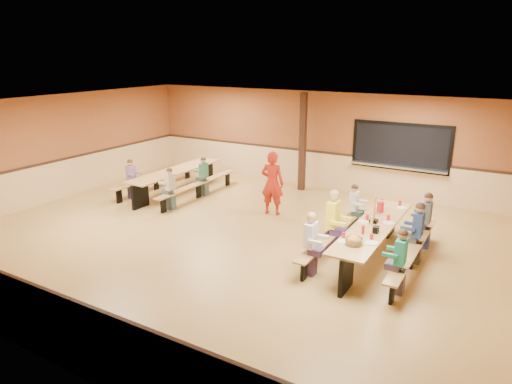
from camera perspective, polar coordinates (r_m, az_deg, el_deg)
The scene contains 23 objects.
ground at distance 10.69m, azimuth -3.33°, elevation -5.68°, with size 12.00×12.00×0.00m, color #A27A3D.
room_envelope at distance 10.44m, azimuth -3.39°, elevation -2.18°, with size 12.04×10.04×3.02m.
kitchen_pass_through at distance 13.72m, azimuth 17.58°, elevation 5.17°, with size 2.78×0.28×1.38m.
structural_post at distance 14.07m, azimuth 5.85°, elevation 6.19°, with size 0.18×0.18×3.00m, color black.
cafeteria_table_main at distance 9.70m, azimuth 14.34°, elevation -5.27°, with size 1.91×3.70×0.74m.
cafeteria_table_second at distance 14.01m, azimuth -9.94°, elevation 1.89°, with size 1.91×3.70×0.74m.
seated_child_white_left at distance 8.79m, azimuth 6.82°, elevation -6.52°, with size 0.39×0.32×1.25m, color white, non-canonical shape.
seated_adult_yellow at distance 9.77m, azimuth 9.57°, elevation -3.77°, with size 0.45×0.37×1.38m, color #FFF62F, non-canonical shape.
seated_child_grey_left at distance 11.02m, azimuth 12.09°, elevation -2.08°, with size 0.35×0.29×1.17m, color silver, non-canonical shape.
seated_child_teal_right at distance 8.47m, azimuth 17.55°, elevation -8.35°, with size 0.37×0.30×1.20m, color #219178, non-canonical shape.
seated_child_navy_right at distance 9.77m, azimuth 19.53°, elevation -4.92°, with size 0.39×0.32×1.26m, color navy, non-canonical shape.
seated_child_char_right at distance 10.60m, azimuth 20.48°, elevation -3.39°, with size 0.38×0.31×1.23m, color #4C5056, non-canonical shape.
seated_child_purple_sec at distance 13.82m, azimuth -15.31°, elevation 1.55°, with size 0.34×0.28×1.15m, color slate, non-canonical shape.
seated_child_green_sec at distance 13.71m, azimuth -6.54°, elevation 1.95°, with size 0.35×0.28×1.16m, color #337A5A, non-canonical shape.
seated_child_tan_sec at distance 12.58m, azimuth -10.66°, elevation 0.35°, with size 0.34×0.28×1.15m, color #B29F8E, non-canonical shape.
standing_woman at distance 11.95m, azimuth 2.05°, elevation 1.12°, with size 0.62×0.41×1.70m, color #B02114.
punch_pitcher at distance 10.45m, azimuth 15.28°, elevation -1.83°, with size 0.16×0.16×0.22m, color red.
chip_bowl at distance 8.60m, azimuth 12.14°, elevation -5.98°, with size 0.32×0.32×0.15m, color orange, non-canonical shape.
napkin_dispenser at distance 9.24m, azimuth 14.75°, elevation -4.58°, with size 0.10×0.14×0.13m, color black.
condiment_mustard at distance 9.67m, azimuth 14.29°, elevation -3.45°, with size 0.06×0.06×0.17m, color yellow.
condiment_ketchup at distance 9.13m, azimuth 13.24°, elevation -4.60°, with size 0.06×0.06×0.17m, color #B2140F.
table_paddle at distance 9.77m, azimuth 14.54°, elevation -2.94°, with size 0.16×0.16×0.56m.
place_settings at distance 9.61m, azimuth 14.46°, elevation -3.79°, with size 0.65×3.30×0.11m, color beige, non-canonical shape.
Camera 1 is at (5.49, -8.19, 4.11)m, focal length 32.00 mm.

